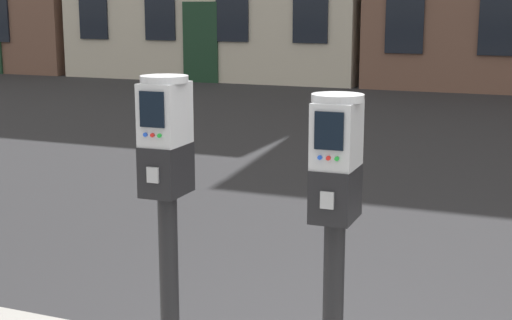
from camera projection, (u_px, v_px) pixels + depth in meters
parking_meter_near_kerb at (167, 180)px, 3.43m from camera, size 0.22×0.25×1.53m
parking_meter_twin_adjacent at (335, 204)px, 3.14m from camera, size 0.22×0.25×1.49m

